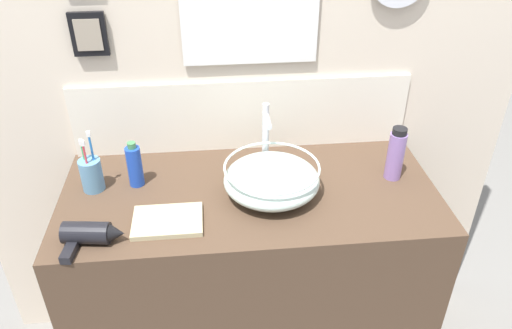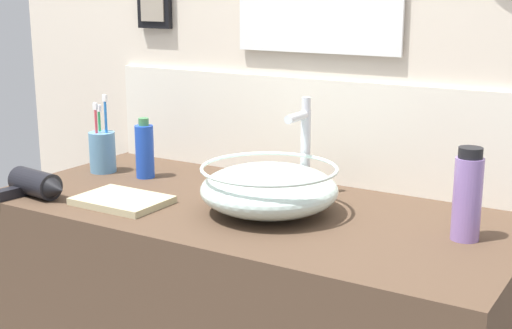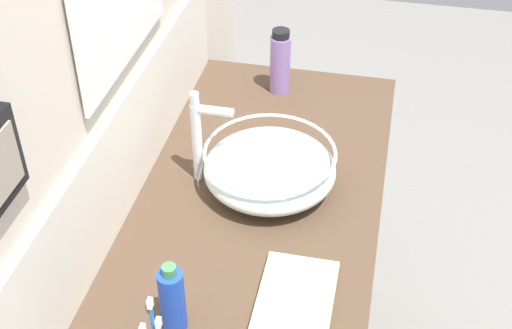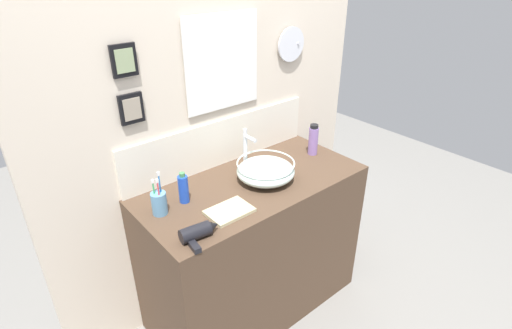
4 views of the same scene
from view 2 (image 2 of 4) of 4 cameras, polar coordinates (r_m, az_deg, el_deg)
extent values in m
cube|color=beige|center=(1.85, 4.59, 7.84)|extent=(2.01, 0.06, 2.33)
cube|color=silver|center=(1.84, 3.97, 2.82)|extent=(1.20, 0.02, 0.26)
cube|color=black|center=(2.07, -8.14, 12.67)|extent=(0.11, 0.02, 0.14)
cube|color=gray|center=(2.06, -8.31, 12.66)|extent=(0.08, 0.01, 0.10)
ellipsoid|color=silver|center=(1.57, 1.06, -2.04)|extent=(0.31, 0.31, 0.11)
torus|color=silver|center=(1.56, 1.06, -0.30)|extent=(0.30, 0.30, 0.01)
torus|color=#B2B7BC|center=(1.58, 1.05, -3.75)|extent=(0.11, 0.11, 0.01)
cylinder|color=silver|center=(1.70, 3.97, 0.93)|extent=(0.02, 0.02, 0.21)
cylinder|color=silver|center=(1.65, 3.32, 3.82)|extent=(0.02, 0.09, 0.02)
cylinder|color=silver|center=(1.68, 4.04, 4.88)|extent=(0.02, 0.02, 0.03)
cylinder|color=black|center=(1.78, -17.26, -1.43)|extent=(0.14, 0.08, 0.06)
cone|color=black|center=(1.72, -15.65, -1.91)|extent=(0.05, 0.06, 0.05)
cube|color=black|center=(1.79, -19.12, -2.19)|extent=(0.04, 0.09, 0.02)
cylinder|color=#598CB2|center=(1.97, -12.18, 0.98)|extent=(0.07, 0.07, 0.11)
cylinder|color=blue|center=(1.95, -11.86, 2.22)|extent=(0.01, 0.01, 0.19)
cube|color=white|center=(1.94, -12.01, 5.23)|extent=(0.01, 0.01, 0.02)
cylinder|color=green|center=(1.98, -12.35, 1.90)|extent=(0.01, 0.01, 0.16)
cube|color=white|center=(1.97, -12.48, 4.43)|extent=(0.01, 0.01, 0.02)
cylinder|color=#D83F4C|center=(1.96, -12.60, 1.88)|extent=(0.01, 0.01, 0.17)
cube|color=white|center=(1.94, -12.74, 4.56)|extent=(0.01, 0.01, 0.02)
cylinder|color=#8C6BB2|center=(1.46, 16.54, -2.68)|extent=(0.06, 0.06, 0.17)
cylinder|color=black|center=(1.43, 16.79, 0.91)|extent=(0.05, 0.05, 0.02)
cylinder|color=blue|center=(1.89, -8.90, 1.02)|extent=(0.05, 0.05, 0.14)
cylinder|color=#3F7F4C|center=(1.87, -8.99, 3.39)|extent=(0.03, 0.03, 0.02)
cube|color=tan|center=(1.68, -10.66, -2.84)|extent=(0.21, 0.15, 0.02)
camera|label=1|loc=(1.05, -64.69, 33.18)|focal=35.00mm
camera|label=3|loc=(2.36, -33.38, 26.37)|focal=50.00mm
camera|label=4|loc=(2.06, -64.72, 23.06)|focal=28.00mm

